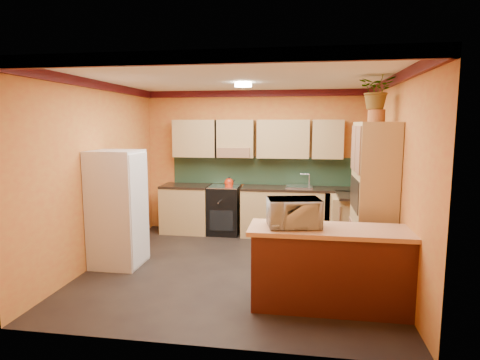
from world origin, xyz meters
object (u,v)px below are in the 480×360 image
object	(u,v)px
breakfast_bar	(333,271)
microwave	(294,213)
fridge	(117,209)
pantry	(373,202)
base_cabinets_back	(257,212)
stove	(224,210)

from	to	relation	value
breakfast_bar	microwave	distance (m)	0.79
fridge	pantry	xyz separation A→B (m)	(3.60, 0.07, 0.20)
fridge	breakfast_bar	distance (m)	3.20
base_cabinets_back	breakfast_bar	world-z (taller)	same
fridge	microwave	xyz separation A→B (m)	(2.57, -0.96, 0.24)
microwave	breakfast_bar	bearing A→B (deg)	-12.27
fridge	pantry	world-z (taller)	pantry
stove	pantry	distance (m)	3.09
stove	base_cabinets_back	bearing A→B (deg)	0.00
base_cabinets_back	breakfast_bar	size ratio (longest dim) A/B	2.03
stove	breakfast_bar	bearing A→B (deg)	-57.85
base_cabinets_back	microwave	size ratio (longest dim) A/B	6.33
stove	fridge	xyz separation A→B (m)	(-1.21, -1.93, 0.39)
stove	fridge	world-z (taller)	fridge
base_cabinets_back	fridge	size ratio (longest dim) A/B	2.15
fridge	breakfast_bar	xyz separation A→B (m)	(3.03, -0.96, -0.41)
base_cabinets_back	fridge	world-z (taller)	fridge
stove	pantry	size ratio (longest dim) A/B	0.43
fridge	breakfast_bar	bearing A→B (deg)	-17.59
pantry	fridge	bearing A→B (deg)	-178.92
pantry	microwave	world-z (taller)	pantry
base_cabinets_back	microwave	distance (m)	3.05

